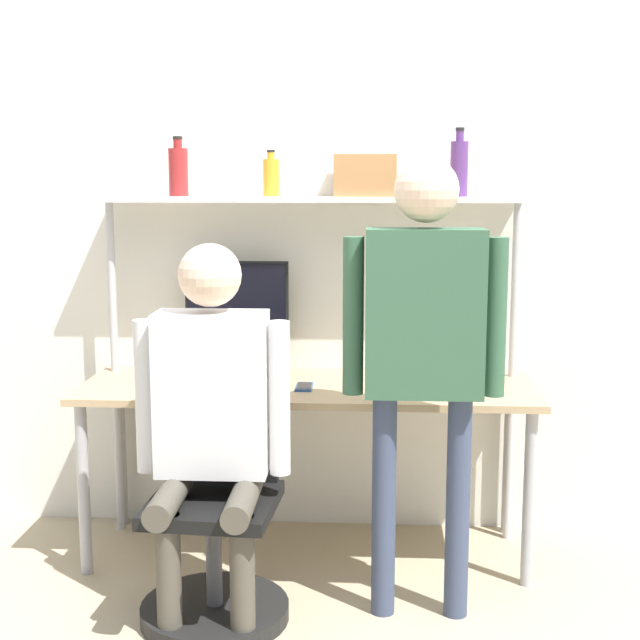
% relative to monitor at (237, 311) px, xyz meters
% --- Properties ---
extents(ground_plane, '(12.00, 12.00, 0.00)m').
position_rel_monitor_xyz_m(ground_plane, '(0.34, -0.57, -1.05)').
color(ground_plane, tan).
extents(wall_back, '(8.00, 0.06, 2.70)m').
position_rel_monitor_xyz_m(wall_back, '(0.34, 0.15, 0.30)').
color(wall_back, silver).
rests_on(wall_back, ground_plane).
extents(desk, '(1.95, 0.67, 0.77)m').
position_rel_monitor_xyz_m(desk, '(0.34, -0.21, -0.36)').
color(desk, tan).
rests_on(desk, ground_plane).
extents(shelf_unit, '(1.85, 0.24, 1.57)m').
position_rel_monitor_xyz_m(shelf_unit, '(0.34, -0.01, 0.30)').
color(shelf_unit, silver).
rests_on(shelf_unit, ground_plane).
extents(monitor, '(0.47, 0.17, 0.51)m').
position_rel_monitor_xyz_m(monitor, '(0.00, 0.00, 0.00)').
color(monitor, black).
rests_on(monitor, desk).
extents(laptop, '(0.36, 0.23, 0.23)m').
position_rel_monitor_xyz_m(laptop, '(0.08, -0.29, -0.22)').
color(laptop, silver).
rests_on(laptop, desk).
extents(cell_phone, '(0.07, 0.15, 0.01)m').
position_rel_monitor_xyz_m(cell_phone, '(0.33, -0.29, -0.28)').
color(cell_phone, '#264C8C').
rests_on(cell_phone, desk).
extents(office_chair, '(0.56, 0.56, 0.93)m').
position_rel_monitor_xyz_m(office_chair, '(0.03, -0.81, -0.77)').
color(office_chair, black).
rests_on(office_chair, ground_plane).
extents(person_seated, '(0.57, 0.47, 1.42)m').
position_rel_monitor_xyz_m(person_seated, '(0.03, -0.85, -0.21)').
color(person_seated, '#4C473D').
rests_on(person_seated, ground_plane).
extents(person_standing, '(0.59, 0.23, 1.72)m').
position_rel_monitor_xyz_m(person_standing, '(0.80, -0.76, 0.06)').
color(person_standing, '#38425B').
rests_on(person_standing, ground_plane).
extents(bottle_amber, '(0.07, 0.07, 0.20)m').
position_rel_monitor_xyz_m(bottle_amber, '(0.16, -0.01, 0.60)').
color(bottle_amber, gold).
rests_on(bottle_amber, shelf_unit).
extents(bottle_red, '(0.09, 0.09, 0.26)m').
position_rel_monitor_xyz_m(bottle_red, '(-0.25, -0.01, 0.63)').
color(bottle_red, maroon).
rests_on(bottle_red, shelf_unit).
extents(bottle_purple, '(0.08, 0.08, 0.30)m').
position_rel_monitor_xyz_m(bottle_purple, '(0.99, -0.01, 0.64)').
color(bottle_purple, '#593372').
rests_on(bottle_purple, shelf_unit).
extents(storage_box, '(0.27, 0.20, 0.18)m').
position_rel_monitor_xyz_m(storage_box, '(0.58, -0.01, 0.61)').
color(storage_box, '#B27A47').
rests_on(storage_box, shelf_unit).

